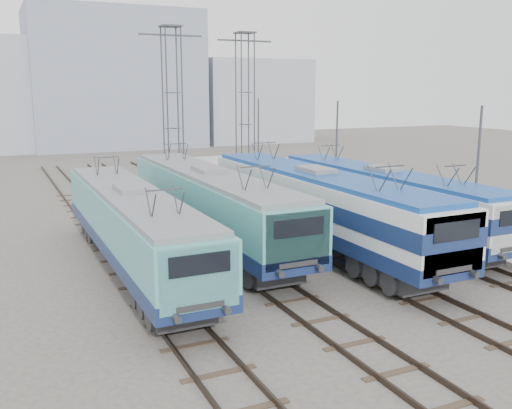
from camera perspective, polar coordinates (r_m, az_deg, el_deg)
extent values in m
plane|color=#514C47|center=(22.59, 8.75, -8.68)|extent=(160.00, 160.00, 0.00)
cube|color=#9E9E99|center=(34.65, 15.51, -1.61)|extent=(4.00, 70.00, 0.30)
cube|color=navy|center=(25.00, -12.21, -3.63)|extent=(2.74, 17.27, 0.58)
cube|color=#519F9F|center=(24.73, -12.32, -1.05)|extent=(2.69, 17.27, 1.73)
cube|color=#519F9F|center=(17.04, -6.00, -7.12)|extent=(2.47, 0.67, 1.96)
cube|color=slate|center=(24.55, -12.42, 1.13)|extent=(2.47, 16.58, 0.19)
cube|color=#262628|center=(19.90, -8.33, -9.61)|extent=(2.01, 3.45, 0.65)
cube|color=#262628|center=(30.65, -14.58, -2.35)|extent=(2.01, 3.45, 0.65)
cube|color=navy|center=(28.73, -4.67, -1.31)|extent=(2.89, 18.26, 0.61)
cube|color=#519F9F|center=(28.49, -4.71, 1.07)|extent=(2.84, 18.26, 1.83)
cube|color=#519F9F|center=(20.71, 3.80, -3.37)|extent=(2.61, 0.71, 2.07)
cube|color=slate|center=(28.33, -4.74, 3.09)|extent=(2.61, 17.53, 0.20)
cube|color=#262628|center=(23.51, 0.58, -6.10)|extent=(2.13, 3.65, 0.68)
cube|color=#262628|center=(34.54, -8.17, -0.52)|extent=(2.13, 3.65, 0.68)
cube|color=navy|center=(28.21, 5.91, -1.52)|extent=(2.96, 18.68, 0.62)
cube|color=silver|center=(27.96, 5.96, 0.97)|extent=(2.91, 18.68, 1.87)
cube|color=navy|center=(27.96, 5.96, 0.86)|extent=(2.95, 18.70, 0.73)
cube|color=silver|center=(21.00, 18.63, -3.61)|extent=(2.67, 0.73, 2.12)
cube|color=navy|center=(27.79, 6.00, 3.07)|extent=(2.67, 17.93, 0.21)
cube|color=#262628|center=(23.48, 13.72, -6.43)|extent=(2.18, 3.74, 0.70)
cube|color=#262628|center=(33.73, 0.46, -0.67)|extent=(2.18, 3.74, 0.70)
cube|color=navy|center=(31.24, 12.40, -0.64)|extent=(2.73, 17.22, 0.57)
cube|color=silver|center=(31.03, 12.49, 1.43)|extent=(2.68, 17.22, 1.72)
cube|color=navy|center=(31.03, 12.48, 1.35)|extent=(2.72, 17.24, 0.67)
cube|color=silver|center=(25.15, 23.96, -2.00)|extent=(2.46, 0.67, 1.95)
cube|color=navy|center=(30.88, 12.56, 3.18)|extent=(2.46, 16.53, 0.19)
cube|color=#262628|center=(27.22, 19.67, -4.39)|extent=(2.01, 3.44, 0.65)
cube|color=#262628|center=(36.01, 6.82, -0.04)|extent=(2.01, 3.44, 0.65)
cylinder|color=#3F4247|center=(40.67, -8.83, 8.87)|extent=(0.10, 0.10, 12.00)
cylinder|color=#3F4247|center=(40.99, -7.34, 8.93)|extent=(0.10, 0.10, 12.00)
cylinder|color=#3F4247|center=(41.73, -9.26, 8.92)|extent=(0.10, 0.10, 12.00)
cylinder|color=#3F4247|center=(42.04, -7.80, 8.98)|extent=(0.10, 0.10, 12.00)
cube|color=#3F4247|center=(41.48, -8.53, 16.40)|extent=(4.50, 0.12, 0.12)
cylinder|color=#3F4247|center=(44.77, -1.46, 9.23)|extent=(0.10, 0.10, 12.00)
cylinder|color=#3F4247|center=(45.22, -0.16, 9.25)|extent=(0.10, 0.10, 12.00)
cylinder|color=#3F4247|center=(45.78, -2.02, 9.27)|extent=(0.10, 0.10, 12.00)
cylinder|color=#3F4247|center=(46.22, -0.74, 9.30)|extent=(0.10, 0.10, 12.00)
cube|color=#3F4247|center=(45.61, -1.12, 16.06)|extent=(4.50, 0.12, 0.12)
cylinder|color=#3F4247|center=(28.67, 21.17, 2.20)|extent=(0.12, 0.12, 7.00)
cylinder|color=#3F4247|center=(37.89, 8.03, 4.93)|extent=(0.12, 0.12, 7.00)
cylinder|color=#3F4247|center=(48.34, 0.24, 6.42)|extent=(0.12, 0.12, 7.00)
cube|color=gray|center=(81.15, -13.99, 12.00)|extent=(22.00, 14.00, 18.00)
cube|color=#989FAC|center=(87.32, -0.71, 10.30)|extent=(16.00, 12.00, 12.00)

